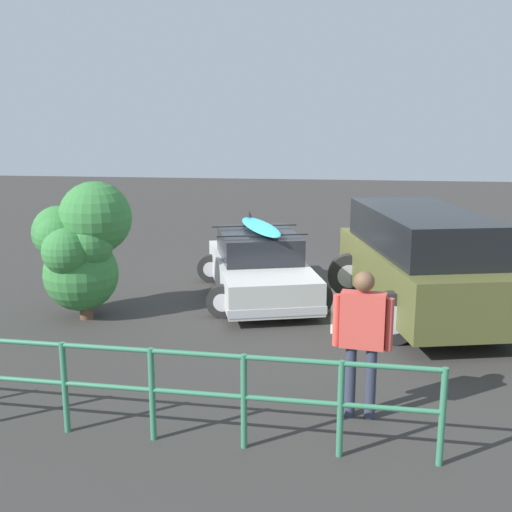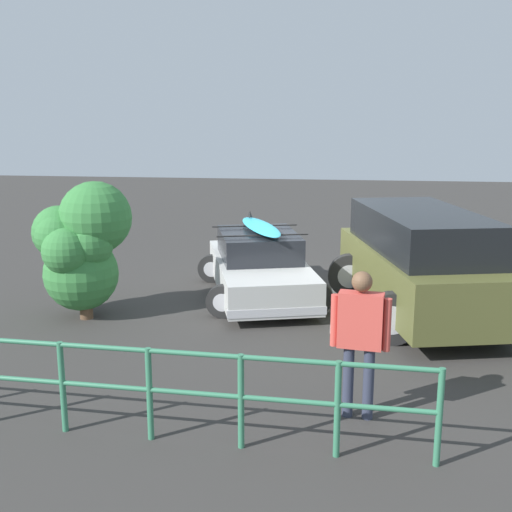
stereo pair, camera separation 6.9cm
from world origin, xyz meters
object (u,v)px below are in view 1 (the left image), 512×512
at_px(bush_near_left, 80,245).
at_px(sedan_car, 259,266).
at_px(person_bystander, 362,331).
at_px(suv_car, 419,262).

bearing_deg(bush_near_left, sedan_car, -150.01).
relative_size(person_bystander, bush_near_left, 0.75).
relative_size(suv_car, bush_near_left, 2.02).
bearing_deg(sedan_car, person_bystander, 109.68).
xyz_separation_m(suv_car, bush_near_left, (5.88, 0.82, 0.33)).
bearing_deg(suv_car, sedan_car, -16.66).
bearing_deg(suv_car, person_bystander, 74.27).
bearing_deg(person_bystander, sedan_car, -70.32).
distance_m(suv_car, person_bystander, 4.27).
bearing_deg(bush_near_left, suv_car, -172.09).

